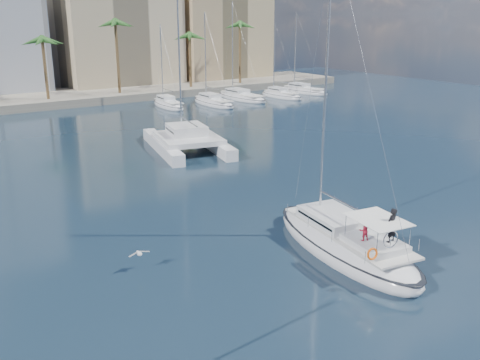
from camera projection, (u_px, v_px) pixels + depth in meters
ground at (234, 254)px, 30.30m from camera, size 160.00×160.00×0.00m
quay at (2, 103)px, 78.13m from camera, size 120.00×14.00×1.20m
building_beige at (116, 32)px, 94.31m from camera, size 20.00×14.00×20.00m
building_tan_right at (218, 36)px, 103.84m from camera, size 18.00×12.00×18.00m
palm_right at (213, 31)px, 90.48m from camera, size 3.60×3.60×12.30m
main_sloop at (344, 243)px, 30.50m from camera, size 5.83×12.79×18.29m
catamaran at (187, 138)px, 53.33m from camera, size 8.90×13.58×18.16m
seagull at (139, 253)px, 28.15m from camera, size 1.18×0.51×0.22m
moored_yacht_a at (168, 107)px, 78.10m from camera, size 3.37×9.52×11.90m
moored_yacht_b at (213, 105)px, 80.04m from camera, size 3.32×10.83×13.72m
moored_yacht_c at (242, 99)px, 85.13m from camera, size 3.98×12.33×15.54m
moored_yacht_d at (281, 98)px, 87.07m from camera, size 3.52×9.55×11.90m
moored_yacht_e at (303, 93)px, 92.15m from camera, size 4.61×11.11×13.72m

